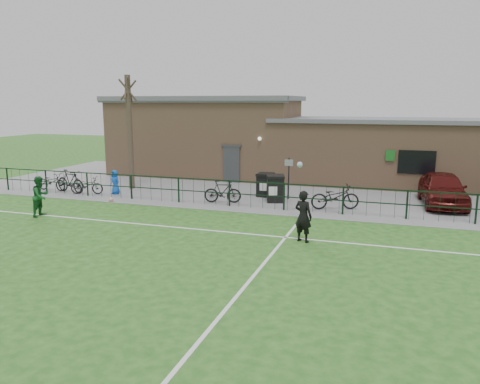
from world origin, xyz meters
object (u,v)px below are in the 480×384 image
(wheelie_bin_right, at_px, (265,186))
(bicycle_d, at_px, (223,192))
(sign_post, at_px, (289,178))
(bicycle_b, at_px, (70,181))
(car_maroon, at_px, (443,189))
(bicycle_c, at_px, (87,185))
(bicycle_e, at_px, (335,197))
(spectator_child, at_px, (115,182))
(bicycle_a, at_px, (52,182))
(wheelie_bin_left, at_px, (275,189))
(ball_ground, at_px, (111,200))
(outfield_player, at_px, (41,196))
(bare_tree, at_px, (130,133))

(wheelie_bin_right, xyz_separation_m, bicycle_d, (-1.47, -2.11, -0.01))
(sign_post, bearing_deg, bicycle_b, -170.02)
(sign_post, xyz_separation_m, bicycle_d, (-2.71, -1.79, -0.48))
(car_maroon, distance_m, bicycle_c, 17.10)
(wheelie_bin_right, relative_size, bicycle_b, 0.54)
(bicycle_e, bearing_deg, spectator_child, 69.85)
(bicycle_a, relative_size, spectator_child, 1.45)
(wheelie_bin_left, relative_size, bicycle_c, 0.70)
(wheelie_bin_right, height_order, bicycle_e, bicycle_e)
(wheelie_bin_right, bearing_deg, spectator_child, -164.26)
(bicycle_d, bearing_deg, wheelie_bin_left, -78.61)
(bicycle_d, relative_size, ball_ground, 8.52)
(bicycle_c, bearing_deg, spectator_child, -85.07)
(bicycle_b, xyz_separation_m, outfield_player, (2.10, -4.52, 0.22))
(sign_post, xyz_separation_m, bicycle_c, (-9.97, -2.00, -0.56))
(outfield_player, height_order, ball_ground, outfield_player)
(outfield_player, bearing_deg, bicycle_e, -67.80)
(bicycle_a, relative_size, bicycle_b, 0.91)
(wheelie_bin_right, distance_m, bicycle_d, 2.57)
(bicycle_d, bearing_deg, bicycle_c, 78.66)
(bicycle_e, bearing_deg, ball_ground, 79.16)
(bare_tree, height_order, bicycle_b, bare_tree)
(bicycle_b, bearing_deg, bicycle_c, -79.71)
(bicycle_b, height_order, bicycle_d, bicycle_b)
(car_maroon, bearing_deg, wheelie_bin_left, -172.18)
(wheelie_bin_left, bearing_deg, sign_post, 42.65)
(sign_post, distance_m, bicycle_d, 3.28)
(bare_tree, distance_m, bicycle_c, 3.57)
(bicycle_e, distance_m, ball_ground, 10.32)
(wheelie_bin_left, height_order, bicycle_a, wheelie_bin_left)
(bare_tree, height_order, bicycle_c, bare_tree)
(bicycle_a, distance_m, ball_ground, 4.81)
(spectator_child, bearing_deg, bicycle_d, 15.81)
(bicycle_d, bearing_deg, spectator_child, 74.56)
(sign_post, distance_m, bicycle_e, 2.87)
(wheelie_bin_left, height_order, car_maroon, car_maroon)
(wheelie_bin_left, xyz_separation_m, bicycle_d, (-2.25, -1.02, -0.07))
(wheelie_bin_left, height_order, sign_post, sign_post)
(wheelie_bin_right, relative_size, spectator_child, 0.87)
(wheelie_bin_right, distance_m, sign_post, 1.37)
(bicycle_a, relative_size, outfield_player, 1.08)
(spectator_child, bearing_deg, ball_ground, -45.21)
(bicycle_c, bearing_deg, bicycle_d, -102.11)
(bare_tree, xyz_separation_m, outfield_player, (-0.23, -6.61, -2.17))
(bicycle_a, xyz_separation_m, bicycle_c, (2.37, -0.25, -0.03))
(bare_tree, height_order, outfield_player, bare_tree)
(wheelie_bin_left, relative_size, bicycle_d, 0.68)
(bicycle_c, distance_m, spectator_child, 1.45)
(wheelie_bin_left, relative_size, outfield_player, 0.71)
(wheelie_bin_right, height_order, bicycle_d, wheelie_bin_right)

